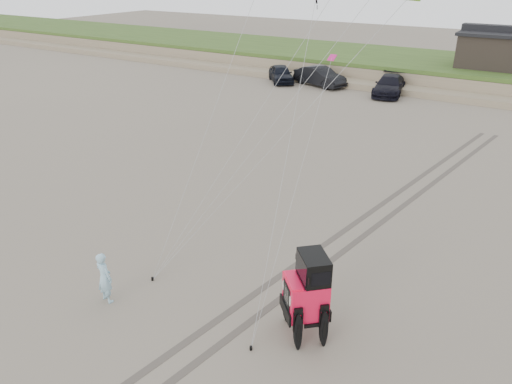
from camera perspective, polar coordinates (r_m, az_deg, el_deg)
ground at (r=15.79m, az=-4.48°, el=-12.90°), size 160.00×160.00×0.00m
dune_ridge at (r=48.82m, az=23.32°, el=12.27°), size 160.00×14.25×1.73m
cabin at (r=47.68m, az=26.10°, el=14.52°), size 6.40×5.40×3.35m
truck_a at (r=45.66m, az=2.87°, el=13.35°), size 4.17×4.48×1.49m
truck_b at (r=44.48m, az=7.31°, el=12.98°), size 5.23×3.22×1.63m
truck_c at (r=42.29m, az=14.99°, el=11.69°), size 3.03×5.54×1.52m
jeep at (r=14.25m, az=5.64°, el=-12.52°), size 5.56×5.47×2.03m
man at (r=16.18m, az=-16.94°, el=-9.32°), size 0.67×0.49×1.70m
stake_main at (r=17.18m, az=-11.76°, el=-9.69°), size 0.08×0.08×0.12m
stake_aux at (r=14.24m, az=-0.59°, el=-17.41°), size 0.08×0.08×0.12m
tire_tracks at (r=21.09m, az=13.10°, el=-3.15°), size 5.22×29.74×0.01m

